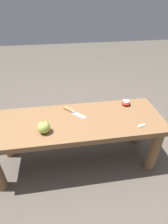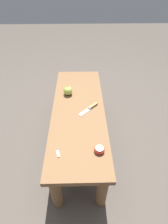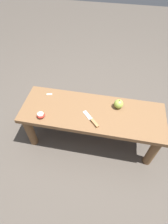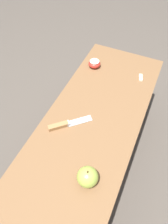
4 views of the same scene
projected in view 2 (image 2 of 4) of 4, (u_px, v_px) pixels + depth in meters
The scene contains 6 objects.
ground_plane at pixel (79, 142), 1.77m from camera, with size 8.00×8.00×0.00m, color #4C443D.
wooden_bench at pixel (79, 117), 1.53m from camera, with size 1.27×0.44×0.44m.
knife at pixel (91, 107), 1.48m from camera, with size 0.16×0.17×0.02m.
apple_whole at pixel (68, 91), 1.60m from camera, with size 0.08×0.08×0.09m.
apple_cut at pixel (99, 150), 1.15m from camera, with size 0.07×0.07×0.04m.
apple_slice_near_knife at pixel (58, 154), 1.14m from camera, with size 0.06×0.03×0.01m.
Camera 2 is at (-1.10, -0.02, 1.42)m, focal length 28.00 mm.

